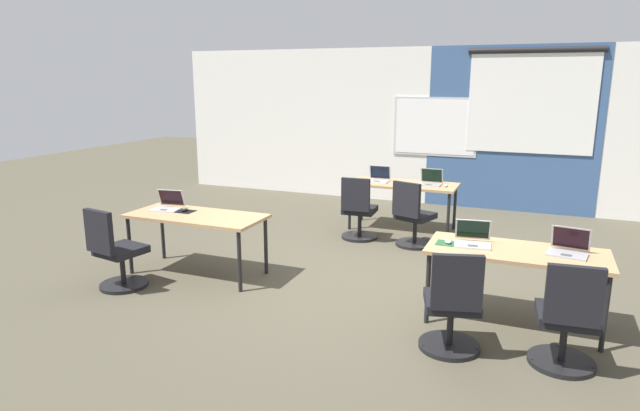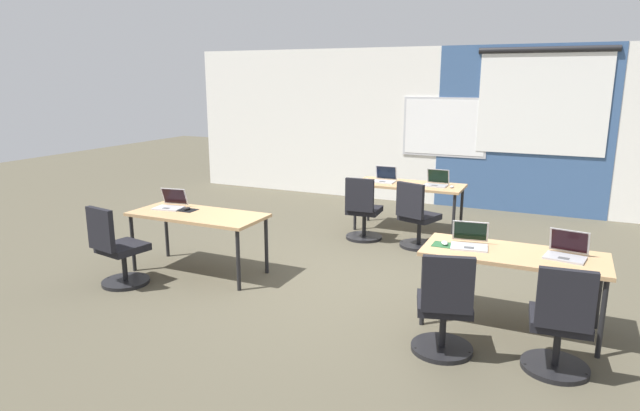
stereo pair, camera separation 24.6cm
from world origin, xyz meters
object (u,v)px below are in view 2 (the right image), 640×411
object	(u,v)px
mouse_near_left_end	(187,209)
desk_near_right	(513,259)
chair_far_left	(363,214)
mouse_far_left	(367,179)
mouse_near_right_inner	(445,243)
laptop_near_right_inner	(469,241)
chair_near_left_end	(118,253)
laptop_far_left	(384,178)
chair_near_right_inner	(444,313)
chair_far_right	(417,221)
desk_near_left	(198,218)
mouse_far_right	(452,187)
laptop_far_right	(436,182)
chair_near_right_end	(560,329)
desk_far_center	(409,188)
laptop_near_right_end	(566,252)
laptop_near_left_end	(171,204)

from	to	relation	value
mouse_near_left_end	desk_near_right	bearing A→B (deg)	-1.08
chair_far_left	mouse_far_left	bearing A→B (deg)	-77.18
mouse_near_right_inner	mouse_near_left_end	bearing A→B (deg)	178.04
laptop_near_right_inner	mouse_near_right_inner	xyz separation A→B (m)	(-0.22, -0.06, -0.03)
chair_near_left_end	laptop_far_left	distance (m)	4.04
laptop_near_right_inner	chair_near_right_inner	xyz separation A→B (m)	(-0.04, -0.81, -0.39)
desk_near_right	laptop_far_left	world-z (taller)	laptop_far_left
laptop_far_left	chair_far_right	xyz separation A→B (m)	(0.73, -0.80, -0.39)
desk_near_left	laptop_far_left	size ratio (longest dim) A/B	4.76
chair_far_right	desk_near_right	bearing A→B (deg)	143.64
desk_near_right	mouse_far_right	xyz separation A→B (m)	(-1.11, 2.77, 0.08)
chair_far_left	mouse_near_left_end	bearing A→B (deg)	49.44
mouse_near_left_end	laptop_far_right	size ratio (longest dim) A/B	0.32
chair_near_right_end	chair_far_left	size ratio (longest dim) A/B	1.00
chair_near_right_end	chair_near_left_end	bearing A→B (deg)	-4.91
mouse_far_right	mouse_near_left_end	bearing A→B (deg)	-133.92
mouse_near_left_end	chair_far_left	distance (m)	2.51
desk_far_center	laptop_near_right_end	size ratio (longest dim) A/B	4.28
mouse_near_left_end	mouse_far_right	world-z (taller)	mouse_near_left_end
laptop_far_right	chair_far_right	distance (m)	0.92
desk_near_left	mouse_far_left	xyz separation A→B (m)	(1.09, 2.77, 0.08)
mouse_near_left_end	laptop_far_left	bearing A→B (deg)	60.24
chair_far_left	chair_far_right	distance (m)	0.79
laptop_near_right_inner	laptop_near_left_end	distance (m)	3.57
chair_far_right	chair_near_left_end	bearing A→B (deg)	64.62
mouse_near_right_inner	chair_near_left_end	xyz separation A→B (m)	(-3.43, -0.70, -0.36)
mouse_near_left_end	chair_far_right	xyz separation A→B (m)	(2.30, 1.94, -0.36)
chair_near_right_inner	chair_far_right	distance (m)	2.96
chair_far_right	mouse_near_left_end	bearing A→B (deg)	58.68
desk_far_center	laptop_far_left	size ratio (longest dim) A/B	4.76
chair_near_right_end	mouse_far_right	xyz separation A→B (m)	(-1.54, 3.48, 0.36)
desk_far_center	mouse_far_right	xyz separation A→B (m)	(0.64, -0.03, 0.08)
desk_far_center	chair_near_right_end	bearing A→B (deg)	-58.22
mouse_near_right_inner	chair_near_left_end	bearing A→B (deg)	-168.51
desk_near_left	chair_near_left_end	bearing A→B (deg)	-126.71
mouse_far_right	chair_near_left_end	bearing A→B (deg)	-130.01
desk_near_left	desk_far_center	world-z (taller)	same
chair_near_right_inner	laptop_far_right	world-z (taller)	laptop_far_right
mouse_near_left_end	mouse_far_right	size ratio (longest dim) A/B	0.98
laptop_near_right_end	chair_near_right_end	size ratio (longest dim) A/B	0.41
mouse_far_right	mouse_near_right_inner	bearing A→B (deg)	-80.04
mouse_near_left_end	mouse_far_left	distance (m)	2.99
desk_far_center	chair_far_left	distance (m)	0.92
chair_far_left	laptop_far_right	size ratio (longest dim) A/B	2.72
laptop_near_right_inner	desk_near_left	bearing A→B (deg)	172.55
desk_near_left	laptop_near_left_end	world-z (taller)	laptop_near_left_end
chair_far_left	laptop_near_right_end	bearing A→B (deg)	139.46
laptop_near_right_inner	laptop_far_left	distance (m)	3.28
chair_near_left_end	mouse_far_left	size ratio (longest dim) A/B	8.21
chair_far_left	laptop_far_right	bearing A→B (deg)	-140.53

